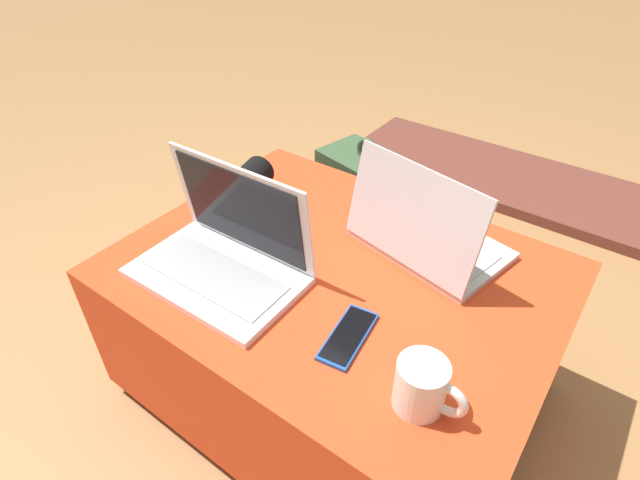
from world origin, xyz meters
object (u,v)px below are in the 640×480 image
backpack (366,215)px  wrist_brace (246,184)px  coffee_mug (423,386)px  cell_phone (348,336)px  laptop_near (225,253)px  laptop_far (425,234)px

backpack → wrist_brace: (-0.14, -0.41, 0.27)m
backpack → wrist_brace: wrist_brace is taller
backpack → coffee_mug: 0.93m
wrist_brace → coffee_mug: coffee_mug is taller
cell_phone → backpack: bearing=110.2°
cell_phone → wrist_brace: (-0.49, 0.25, 0.04)m
backpack → coffee_mug: bearing=139.8°
cell_phone → backpack: backpack is taller
laptop_near → laptop_far: bearing=43.9°
laptop_far → cell_phone: laptop_far is taller
laptop_near → laptop_far: size_ratio=1.00×
cell_phone → coffee_mug: (0.18, -0.05, 0.04)m
laptop_far → laptop_near: bearing=57.0°
laptop_far → coffee_mug: size_ratio=3.00×
wrist_brace → laptop_near: bearing=-55.9°
backpack → wrist_brace: bearing=84.6°
laptop_near → wrist_brace: (-0.17, 0.25, -0.01)m
cell_phone → coffee_mug: bearing=-24.3°
wrist_brace → coffee_mug: bearing=-24.6°
laptop_near → coffee_mug: laptop_near is taller
laptop_far → wrist_brace: 0.49m
laptop_far → wrist_brace: size_ratio=2.09×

